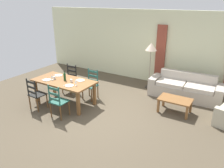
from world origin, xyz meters
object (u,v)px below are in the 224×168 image
at_px(coffee_table, 175,101).
at_px(standing_lamp, 151,50).
at_px(coffee_cup_secondary, 54,78).
at_px(dining_chair_far_left, 70,79).
at_px(wine_glass_near_right, 76,82).
at_px(couch, 185,89).
at_px(dining_chair_near_right, 58,101).
at_px(wine_glass_near_left, 52,77).
at_px(dining_chair_near_left, 36,94).
at_px(dining_table, 64,83).
at_px(wine_bottle, 65,77).
at_px(dining_chair_far_right, 91,84).
at_px(coffee_cup_primary, 71,81).

bearing_deg(coffee_table, standing_lamp, 134.18).
xyz_separation_m(coffee_cup_secondary, standing_lamp, (2.03, 2.65, 0.62)).
relative_size(dining_chair_far_left, coffee_cup_secondary, 10.67).
relative_size(coffee_cup_secondary, standing_lamp, 0.05).
relative_size(wine_glass_near_right, couch, 0.07).
relative_size(dining_chair_near_right, wine_glass_near_left, 5.96).
height_order(couch, standing_lamp, standing_lamp).
bearing_deg(dining_chair_near_left, standing_lamp, 56.94).
bearing_deg(dining_table, wine_glass_near_left, -154.44).
xyz_separation_m(wine_bottle, coffee_cup_secondary, (-0.34, -0.09, -0.07)).
distance_m(wine_glass_near_left, coffee_table, 3.70).
distance_m(dining_table, standing_lamp, 3.19).
height_order(wine_bottle, coffee_cup_secondary, wine_bottle).
bearing_deg(dining_chair_near_left, coffee_table, 28.49).
xyz_separation_m(dining_chair_near_left, coffee_cup_secondary, (0.12, 0.66, 0.32)).
bearing_deg(wine_glass_near_left, dining_chair_near_left, -99.81).
bearing_deg(dining_chair_far_right, dining_chair_near_left, -121.72).
bearing_deg(standing_lamp, coffee_cup_primary, -119.16).
relative_size(dining_chair_near_left, wine_glass_near_right, 5.96).
relative_size(dining_chair_near_left, dining_chair_far_right, 1.00).
bearing_deg(dining_chair_far_left, coffee_cup_secondary, -79.99).
height_order(dining_chair_far_left, dining_chair_far_right, same).
distance_m(dining_table, dining_chair_near_left, 0.87).
relative_size(dining_chair_far_left, coffee_cup_primary, 10.67).
xyz_separation_m(dining_chair_far_right, wine_glass_near_right, (0.11, -0.85, 0.38)).
relative_size(dining_chair_far_right, coffee_cup_secondary, 10.67).
xyz_separation_m(coffee_cup_primary, coffee_cup_secondary, (-0.60, -0.09, 0.00)).
bearing_deg(dining_table, dining_chair_far_right, 56.55).
bearing_deg(dining_chair_near_right, wine_glass_near_left, 142.79).
relative_size(dining_chair_near_right, couch, 0.42).
height_order(wine_glass_near_right, standing_lamp, standing_lamp).
relative_size(dining_table, coffee_table, 2.11).
relative_size(dining_chair_far_right, wine_glass_near_right, 5.96).
bearing_deg(couch, coffee_cup_primary, -139.43).
xyz_separation_m(wine_bottle, wine_glass_near_right, (0.55, -0.15, -0.01)).
bearing_deg(dining_chair_near_right, dining_chair_far_left, 120.96).
distance_m(dining_table, wine_glass_near_left, 0.41).
xyz_separation_m(coffee_table, standing_lamp, (-1.36, 1.40, 1.06)).
relative_size(wine_glass_near_right, coffee_table, 0.18).
distance_m(couch, coffee_table, 1.22).
bearing_deg(coffee_cup_primary, standing_lamp, 60.84).
bearing_deg(couch, dining_chair_near_left, -138.27).
distance_m(dining_chair_far_right, coffee_cup_primary, 0.80).
height_order(dining_chair_near_right, dining_chair_far_left, same).
xyz_separation_m(wine_bottle, coffee_table, (3.05, 1.16, -0.51)).
relative_size(wine_bottle, couch, 0.14).
height_order(dining_table, wine_glass_near_right, wine_glass_near_right).
xyz_separation_m(dining_chair_far_left, coffee_table, (3.54, 0.40, -0.12)).
distance_m(dining_chair_near_left, dining_chair_far_left, 1.51).
xyz_separation_m(wine_glass_near_left, couch, (3.40, 2.54, -0.57)).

